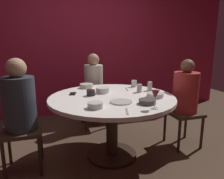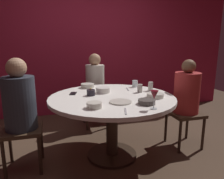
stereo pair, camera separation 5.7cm
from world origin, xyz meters
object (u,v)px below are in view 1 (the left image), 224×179
(dinner_plate, at_px, (121,102))
(bowl_sauce_side, at_px, (155,95))
(seated_diner_left, at_px, (19,104))
(cup_by_right_diner, at_px, (134,84))
(dining_table, at_px, (112,108))
(cup_near_candle, at_px, (139,88))
(seated_diner_right, at_px, (185,94))
(cup_by_left_diner, at_px, (150,86))
(bowl_salad_center, at_px, (103,90))
(wine_glass, at_px, (155,95))
(candle_holder, at_px, (91,93))
(seated_diner_back, at_px, (94,82))
(bowl_small_white, at_px, (87,86))
(cell_phone, at_px, (73,94))
(bowl_serving_large, at_px, (95,105))
(bowl_rice_portion, at_px, (147,102))

(dinner_plate, xyz_separation_m, bowl_sauce_side, (0.44, 0.09, 0.02))
(seated_diner_left, distance_m, cup_by_right_diner, 1.50)
(dining_table, distance_m, cup_near_candle, 0.44)
(seated_diner_right, xyz_separation_m, cup_near_candle, (-0.61, 0.10, 0.09))
(seated_diner_left, xyz_separation_m, bowl_sauce_side, (1.45, -0.18, 0.03))
(cup_by_left_diner, bearing_deg, bowl_salad_center, 174.75)
(dinner_plate, bearing_deg, wine_glass, -51.18)
(candle_holder, bearing_deg, wine_glass, -54.40)
(cup_by_right_diner, bearing_deg, seated_diner_right, -37.64)
(seated_diner_back, xyz_separation_m, bowl_small_white, (-0.20, -0.47, 0.05))
(cell_phone, bearing_deg, bowl_salad_center, 8.55)
(seated_diner_back, height_order, dinner_plate, seated_diner_back)
(candle_holder, bearing_deg, bowl_small_white, 86.03)
(cup_by_left_diner, bearing_deg, seated_diner_back, 122.39)
(seated_diner_left, xyz_separation_m, bowl_salad_center, (0.93, 0.20, 0.04))
(seated_diner_back, bearing_deg, cup_by_left_diner, 32.39)
(candle_holder, height_order, cup_by_right_diner, cup_by_right_diner)
(cup_by_right_diner, bearing_deg, cell_phone, -168.50)
(wine_glass, bearing_deg, dining_table, 113.64)
(cell_phone, bearing_deg, seated_diner_left, -141.96)
(bowl_sauce_side, bearing_deg, cup_by_right_diner, 90.50)
(wine_glass, bearing_deg, bowl_serving_large, 161.19)
(seated_diner_back, bearing_deg, bowl_serving_large, -11.34)
(dining_table, relative_size, seated_diner_left, 1.19)
(candle_holder, relative_size, cup_near_candle, 0.95)
(dining_table, distance_m, bowl_salad_center, 0.27)
(dining_table, height_order, seated_diner_right, seated_diner_right)
(bowl_serving_large, relative_size, cup_by_left_diner, 1.28)
(cell_phone, bearing_deg, dinner_plate, -35.00)
(wine_glass, distance_m, bowl_sauce_side, 0.45)
(dinner_plate, distance_m, bowl_salad_center, 0.49)
(cup_by_left_diner, height_order, cup_by_right_diner, cup_by_left_diner)
(wine_glass, relative_size, bowl_rice_portion, 1.01)
(bowl_rice_portion, bearing_deg, bowl_sauce_side, 46.63)
(seated_diner_right, xyz_separation_m, candle_holder, (-1.22, 0.10, 0.07))
(bowl_small_white, bearing_deg, dinner_plate, -75.53)
(bowl_sauce_side, height_order, cup_near_candle, cup_near_candle)
(dinner_plate, height_order, bowl_serving_large, bowl_serving_large)
(dining_table, bearing_deg, bowl_salad_center, 106.35)
(seated_diner_left, xyz_separation_m, seated_diner_back, (0.99, 1.02, -0.01))
(seated_diner_back, bearing_deg, dining_table, 0.00)
(seated_diner_left, xyz_separation_m, wine_glass, (1.24, -0.57, 0.14))
(dining_table, xyz_separation_m, bowl_serving_large, (-0.28, -0.38, 0.17))
(seated_diner_back, relative_size, bowl_sauce_side, 6.29)
(bowl_salad_center, xyz_separation_m, cup_by_left_diner, (0.61, -0.06, 0.02))
(seated_diner_right, height_order, candle_holder, seated_diner_right)
(dinner_plate, height_order, cup_by_right_diner, cup_by_right_diner)
(bowl_serving_large, bearing_deg, seated_diner_back, 78.66)
(candle_holder, bearing_deg, dining_table, -23.65)
(seated_diner_left, bearing_deg, cup_by_left_diner, 5.40)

